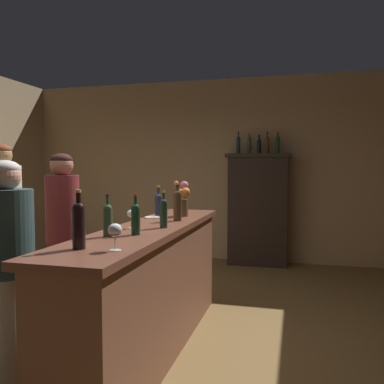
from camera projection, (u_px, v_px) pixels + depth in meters
The scene contains 22 objects.
floor at pixel (112, 336), 3.57m from camera, with size 8.51×8.51×0.00m, color brown.
wall_back at pixel (200, 170), 6.70m from camera, with size 6.03×0.12×2.95m, color tan.
bar_counter at pixel (150, 289), 3.24m from camera, with size 0.55×2.68×1.04m.
display_cabinet at pixel (258, 207), 6.20m from camera, with size 0.98×0.41×1.73m.
wine_bottle_rose at pixel (79, 223), 2.29m from camera, with size 0.07×0.07×0.34m.
wine_bottle_malbec at pixel (108, 219), 2.71m from camera, with size 0.06×0.06×0.29m.
wine_bottle_merlot at pixel (158, 203), 3.91m from camera, with size 0.07×0.07×0.30m.
wine_bottle_chardonnay at pixel (178, 204), 3.54m from camera, with size 0.08×0.08×0.32m.
wine_bottle_syrah at pixel (164, 212), 3.12m from camera, with size 0.06×0.06×0.29m.
wine_bottle_riesling at pixel (136, 217), 2.79m from camera, with size 0.06×0.06×0.29m.
wine_glass_front at pixel (132, 214), 3.09m from camera, with size 0.08×0.08×0.15m.
wine_glass_mid at pixel (115, 231), 2.25m from camera, with size 0.08×0.08×0.16m.
flower_arrangement at pixel (182, 202), 3.88m from camera, with size 0.16×0.17×0.34m.
cheese_plate at pixel (153, 217), 3.73m from camera, with size 0.16×0.16×0.01m, color white.
display_bottle_left at pixel (238, 144), 6.22m from camera, with size 0.07×0.07×0.35m.
display_bottle_midleft at pixel (249, 144), 6.17m from camera, with size 0.06×0.06×0.34m.
display_bottle_center at pixel (259, 146), 6.14m from camera, with size 0.07×0.07×0.29m.
display_bottle_midright at pixel (267, 144), 6.10m from camera, with size 0.07×0.07×0.33m.
display_bottle_right at pixel (278, 144), 6.06m from camera, with size 0.07×0.07×0.33m.
patron_tall at pixel (63, 231), 3.65m from camera, with size 0.30×0.30×1.64m.
patron_near_entrance at pixel (2, 227), 3.71m from camera, with size 0.36×0.36×1.73m.
patron_by_cabinet at pixel (8, 265), 2.67m from camera, with size 0.35×0.35×1.56m.
Camera 1 is at (1.58, -3.19, 1.50)m, focal length 37.32 mm.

